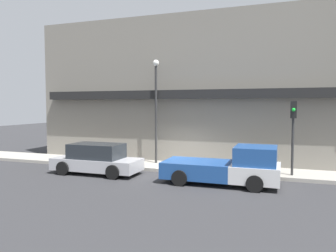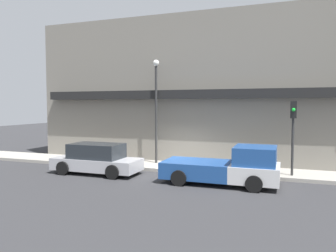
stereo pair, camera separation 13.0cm
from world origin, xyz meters
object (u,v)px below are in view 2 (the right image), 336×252
parked_car (97,159)px  fire_hydrant (102,158)px  traffic_light (293,124)px  street_lamp (156,99)px  pickup_truck (228,167)px

parked_car → fire_hydrant: parked_car is taller
traffic_light → street_lamp: bearing=171.6°
street_lamp → traffic_light: size_ratio=1.68×
street_lamp → traffic_light: 7.54m
pickup_truck → street_lamp: bearing=146.6°
fire_hydrant → street_lamp: 4.60m
parked_car → traffic_light: traffic_light is taller
pickup_truck → traffic_light: traffic_light is taller
parked_car → fire_hydrant: 2.17m
pickup_truck → fire_hydrant: bearing=165.4°
street_lamp → fire_hydrant: bearing=-159.5°
parked_car → traffic_light: (9.42, 1.98, 1.86)m
fire_hydrant → traffic_light: traffic_light is taller
pickup_truck → traffic_light: (2.70, 1.98, 1.84)m
fire_hydrant → street_lamp: (2.95, 1.10, 3.36)m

